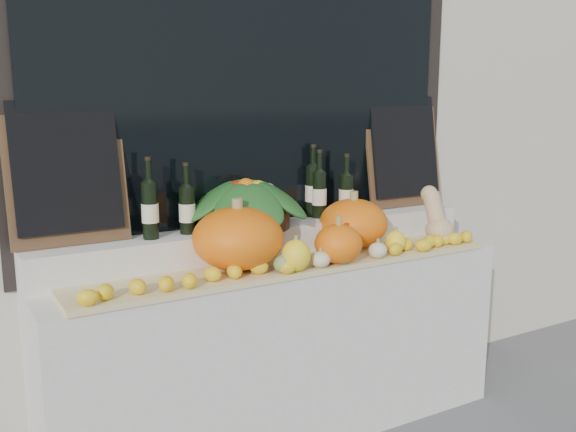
{
  "coord_description": "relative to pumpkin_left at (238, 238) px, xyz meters",
  "views": [
    {
      "loc": [
        -1.46,
        -1.07,
        1.71
      ],
      "look_at": [
        0.0,
        1.45,
        1.12
      ],
      "focal_mm": 40.0,
      "sensor_mm": 36.0,
      "label": 1
    }
  ],
  "objects": [
    {
      "name": "wine_bottle_tall",
      "position": [
        0.57,
        0.28,
        0.13
      ],
      "size": [
        0.08,
        0.08,
        0.38
      ],
      "color": "black",
      "rests_on": "rear_tier"
    },
    {
      "name": "wine_bottle_far_left",
      "position": [
        -0.33,
        0.21,
        0.13
      ],
      "size": [
        0.08,
        0.08,
        0.37
      ],
      "color": "black",
      "rests_on": "rear_tier"
    },
    {
      "name": "chalkboard_left",
      "position": [
        -0.66,
        0.29,
        0.32
      ],
      "size": [
        0.5,
        0.13,
        0.61
      ],
      "rotation": [
        -0.17,
        0.0,
        0.0
      ],
      "color": "#4C331E",
      "rests_on": "rear_tier"
    },
    {
      "name": "wine_bottle_near_right",
      "position": [
        0.58,
        0.24,
        0.12
      ],
      "size": [
        0.08,
        0.08,
        0.35
      ],
      "color": "black",
      "rests_on": "rear_tier"
    },
    {
      "name": "butternut_squash",
      "position": [
        1.13,
        -0.06,
        -0.02
      ],
      "size": [
        0.15,
        0.21,
        0.29
      ],
      "color": "tan",
      "rests_on": "straw_bedding"
    },
    {
      "name": "wine_bottle_near_left",
      "position": [
        -0.15,
        0.23,
        0.11
      ],
      "size": [
        0.08,
        0.08,
        0.33
      ],
      "color": "black",
      "rests_on": "rear_tier"
    },
    {
      "name": "produce_bowl",
      "position": [
        0.15,
        0.21,
        0.12
      ],
      "size": [
        0.65,
        0.65,
        0.25
      ],
      "color": "black",
      "rests_on": "rear_tier"
    },
    {
      "name": "decorative_gourds",
      "position": [
        0.4,
        -0.16,
        -0.08
      ],
      "size": [
        0.75,
        0.16,
        0.17
      ],
      "color": "#2C5E1C",
      "rests_on": "straw_bedding"
    },
    {
      "name": "display_sill",
      "position": [
        0.26,
        0.08,
        -0.61
      ],
      "size": [
        2.3,
        0.55,
        0.88
      ],
      "primitive_type": "cube",
      "color": "silver",
      "rests_on": "ground"
    },
    {
      "name": "chalkboard_right",
      "position": [
        1.18,
        0.29,
        0.32
      ],
      "size": [
        0.5,
        0.13,
        0.61
      ],
      "rotation": [
        -0.17,
        0.0,
        0.0
      ],
      "color": "#4C331E",
      "rests_on": "rear_tier"
    },
    {
      "name": "pumpkin_center",
      "position": [
        0.44,
        -0.14,
        -0.05
      ],
      "size": [
        0.24,
        0.24,
        0.18
      ],
      "primitive_type": "ellipsoid",
      "rotation": [
        0.0,
        0.0,
        -0.08
      ],
      "color": "orange",
      "rests_on": "straw_bedding"
    },
    {
      "name": "wine_bottle_far_right",
      "position": [
        0.74,
        0.22,
        0.11
      ],
      "size": [
        0.08,
        0.08,
        0.33
      ],
      "color": "black",
      "rests_on": "rear_tier"
    },
    {
      "name": "pumpkin_left",
      "position": [
        0.0,
        0.0,
        0.0
      ],
      "size": [
        0.52,
        0.52,
        0.28
      ],
      "primitive_type": "ellipsoid",
      "rotation": [
        0.0,
        0.0,
        0.32
      ],
      "color": "orange",
      "rests_on": "straw_bedding"
    },
    {
      "name": "lemon_heap",
      "position": [
        0.26,
        -0.16,
        -0.11
      ],
      "size": [
        2.2,
        0.16,
        0.06
      ],
      "primitive_type": null,
      "color": "yellow",
      "rests_on": "straw_bedding"
    },
    {
      "name": "rear_tier",
      "position": [
        0.26,
        0.23,
        -0.09
      ],
      "size": [
        2.3,
        0.25,
        0.16
      ],
      "primitive_type": "cube",
      "color": "silver",
      "rests_on": "display_sill"
    },
    {
      "name": "straw_bedding",
      "position": [
        0.26,
        -0.05,
        -0.15
      ],
      "size": [
        2.1,
        0.32,
        0.02
      ],
      "primitive_type": "cube",
      "color": "tan",
      "rests_on": "display_sill"
    },
    {
      "name": "pumpkin_right",
      "position": [
        0.68,
        0.07,
        -0.02
      ],
      "size": [
        0.44,
        0.44,
        0.25
      ],
      "primitive_type": "ellipsoid",
      "rotation": [
        0.0,
        0.0,
        0.33
      ],
      "color": "orange",
      "rests_on": "straw_bedding"
    }
  ]
}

